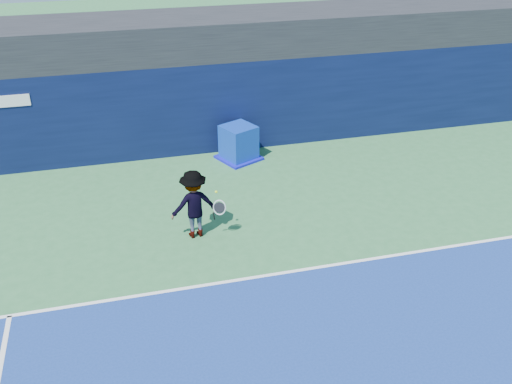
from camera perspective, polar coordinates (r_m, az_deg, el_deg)
ground at (r=11.03m, az=2.29°, el=-17.97°), size 80.00×80.00×0.00m
baseline at (r=13.18m, az=-1.45°, el=-8.73°), size 24.00×0.10×0.01m
stadium_band at (r=19.37m, az=-7.53°, el=15.27°), size 36.00×3.00×1.20m
back_wall_assembly at (r=19.02m, az=-6.73°, el=8.45°), size 36.00×1.03×3.00m
equipment_cart at (r=18.52m, az=-1.75°, el=4.81°), size 1.58×1.58×1.15m
tennis_player at (r=14.33m, az=-6.22°, el=-1.22°), size 1.38×0.81×1.82m
tennis_ball at (r=14.17m, az=-4.00°, el=0.01°), size 0.07×0.07×0.07m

